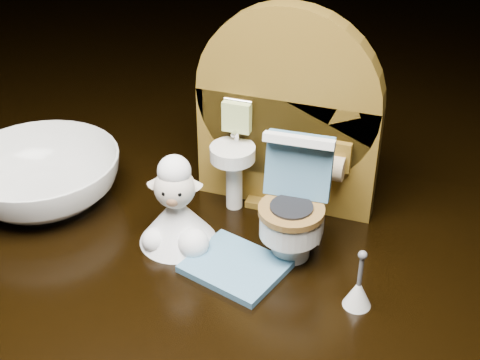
% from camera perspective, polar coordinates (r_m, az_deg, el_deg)
% --- Properties ---
extents(backdrop_panel, '(0.13, 0.05, 0.15)m').
position_cam_1_polar(backdrop_panel, '(0.47, 3.92, 4.85)').
color(backdrop_panel, brown).
rests_on(backdrop_panel, ground).
extents(toy_toilet, '(0.05, 0.06, 0.09)m').
position_cam_1_polar(toy_toilet, '(0.44, 4.70, -2.54)').
color(toy_toilet, white).
rests_on(toy_toilet, ground).
extents(bath_mat, '(0.07, 0.06, 0.00)m').
position_cam_1_polar(bath_mat, '(0.44, -0.39, -7.40)').
color(bath_mat, teal).
rests_on(bath_mat, ground).
extents(toilet_brush, '(0.02, 0.02, 0.04)m').
position_cam_1_polar(toilet_brush, '(0.41, 10.04, -9.33)').
color(toilet_brush, white).
rests_on(toilet_brush, ground).
extents(plush_lamb, '(0.05, 0.05, 0.07)m').
position_cam_1_polar(plush_lamb, '(0.45, -5.42, -2.86)').
color(plush_lamb, white).
rests_on(plush_lamb, ground).
extents(ceramic_bowl, '(0.12, 0.12, 0.04)m').
position_cam_1_polar(ceramic_bowl, '(0.51, -16.53, 0.17)').
color(ceramic_bowl, white).
rests_on(ceramic_bowl, ground).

